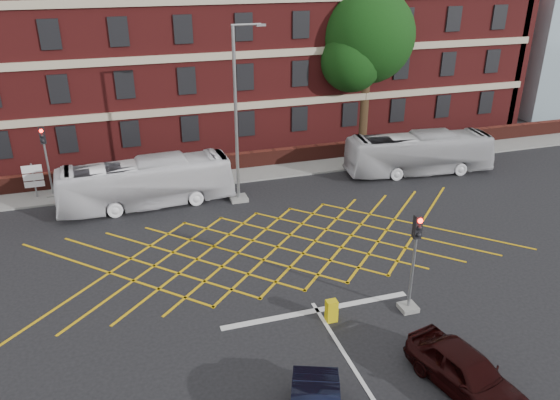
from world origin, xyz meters
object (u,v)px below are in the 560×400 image
object	(u,v)px
bus_left	(146,183)
deciduous_tree	(366,43)
traffic_light_near	(412,273)
traffic_light_far	(49,169)
street_lamp	(238,143)
direction_signs	(33,177)
bus_right	(419,153)
car_maroon	(466,372)
utility_cabinet	(331,311)

from	to	relation	value
bus_left	deciduous_tree	xyz separation A→B (m)	(16.79, 7.29, 5.95)
traffic_light_near	traffic_light_far	bearing A→B (deg)	131.52
traffic_light_far	street_lamp	world-z (taller)	street_lamp
bus_left	direction_signs	distance (m)	6.79
bus_right	traffic_light_far	size ratio (longest dim) A/B	2.25
bus_right	traffic_light_near	world-z (taller)	traffic_light_near
direction_signs	deciduous_tree	bearing A→B (deg)	11.05
car_maroon	direction_signs	distance (m)	25.62
deciduous_tree	street_lamp	bearing A→B (deg)	-144.76
traffic_light_near	bus_right	bearing A→B (deg)	58.39
traffic_light_near	car_maroon	bearing A→B (deg)	-96.25
street_lamp	traffic_light_far	bearing A→B (deg)	160.29
car_maroon	utility_cabinet	world-z (taller)	car_maroon
bus_right	car_maroon	world-z (taller)	bus_right
traffic_light_near	utility_cabinet	size ratio (longest dim) A/B	4.62
bus_left	direction_signs	bearing A→B (deg)	62.73
street_lamp	utility_cabinet	bearing A→B (deg)	-86.60
deciduous_tree	street_lamp	distance (m)	14.69
bus_right	traffic_light_far	xyz separation A→B (m)	(-22.72, 3.01, 0.42)
bus_left	direction_signs	world-z (taller)	bus_left
bus_right	car_maroon	size ratio (longest dim) A/B	2.18
deciduous_tree	street_lamp	world-z (taller)	deciduous_tree
deciduous_tree	traffic_light_near	size ratio (longest dim) A/B	2.63
car_maroon	utility_cabinet	bearing A→B (deg)	107.00
traffic_light_far	utility_cabinet	xyz separation A→B (m)	(11.23, -16.11, -1.30)
bus_left	deciduous_tree	bearing A→B (deg)	-69.44
deciduous_tree	traffic_light_far	xyz separation A→B (m)	(-22.08, -4.43, -5.56)
traffic_light_near	street_lamp	world-z (taller)	street_lamp
bus_left	bus_right	size ratio (longest dim) A/B	1.02
car_maroon	traffic_light_far	world-z (taller)	traffic_light_far
deciduous_tree	direction_signs	world-z (taller)	deciduous_tree
traffic_light_far	utility_cabinet	distance (m)	19.68
bus_right	utility_cabinet	distance (m)	17.44
deciduous_tree	bus_right	bearing A→B (deg)	-85.10
car_maroon	deciduous_tree	bearing A→B (deg)	59.20
bus_right	direction_signs	distance (m)	23.80
utility_cabinet	street_lamp	bearing A→B (deg)	93.40
bus_left	utility_cabinet	world-z (taller)	bus_left
bus_left	deciduous_tree	distance (m)	19.24
traffic_light_near	utility_cabinet	bearing A→B (deg)	175.33
bus_left	traffic_light_far	world-z (taller)	traffic_light_far
car_maroon	deciduous_tree	world-z (taller)	deciduous_tree
bus_right	traffic_light_near	distance (m)	15.69
deciduous_tree	direction_signs	distance (m)	24.15
bus_right	deciduous_tree	bearing A→B (deg)	11.40
bus_left	traffic_light_near	world-z (taller)	traffic_light_near
bus_left	car_maroon	size ratio (longest dim) A/B	2.23
car_maroon	street_lamp	distance (m)	17.70
traffic_light_far	bus_right	bearing A→B (deg)	-7.56
traffic_light_near	direction_signs	world-z (taller)	traffic_light_near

